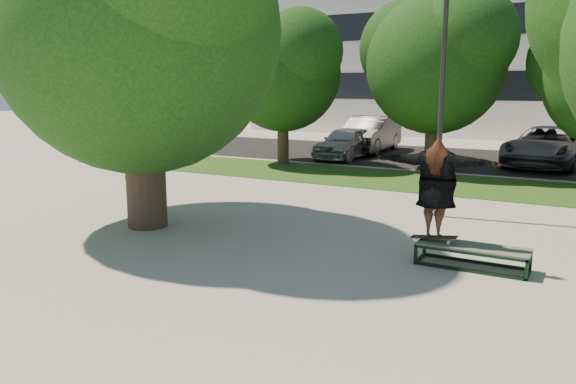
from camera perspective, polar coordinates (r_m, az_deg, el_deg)
The scene contains 14 objects.
ground at distance 9.37m, azimuth 0.96°, elevation -7.87°, with size 120.00×120.00×0.00m, color #A29D95.
grass_strip at distance 17.88m, azimuth 18.39°, elevation 0.58°, with size 30.00×4.00×0.02m, color #194614.
asphalt_strip at distance 24.38m, azimuth 18.98°, elevation 3.11°, with size 40.00×8.00×0.01m, color black.
tree_left at distance 12.39m, azimuth -15.00°, elevation 17.02°, with size 6.96×5.95×7.12m.
bg_tree_left at distance 21.76m, azimuth -0.59°, elevation 12.68°, with size 5.28×4.51×5.77m.
bg_tree_mid at distance 20.62m, azimuth 14.64°, elevation 13.24°, with size 5.76×4.92×6.24m.
lamppost at distance 13.23m, azimuth 15.44°, elevation 11.05°, with size 0.25×0.15×6.11m.
office_building at distance 40.60m, azimuth 21.02°, elevation 17.12°, with size 30.00×14.12×16.00m.
grind_box at distance 9.89m, azimuth 18.19°, elevation -6.26°, with size 1.80×0.60×0.38m.
skater_rig at distance 9.77m, azimuth 14.83°, elevation 0.37°, with size 2.09×0.67×1.76m.
bystander at distance 13.55m, azimuth -15.04°, elevation 1.37°, with size 0.64×0.42×1.74m, color #164655.
car_silver_a at distance 23.54m, azimuth 5.93°, elevation 5.01°, with size 1.59×3.94×1.34m, color #A6A7AB.
car_dark at distance 25.88m, azimuth 8.20°, elevation 5.81°, with size 1.74×5.00×1.65m, color black.
car_grey at distance 23.33m, azimuth 24.84°, elevation 4.22°, with size 2.49×5.39×1.50m, color #5A595E.
Camera 1 is at (4.17, -7.84, 2.98)m, focal length 35.00 mm.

